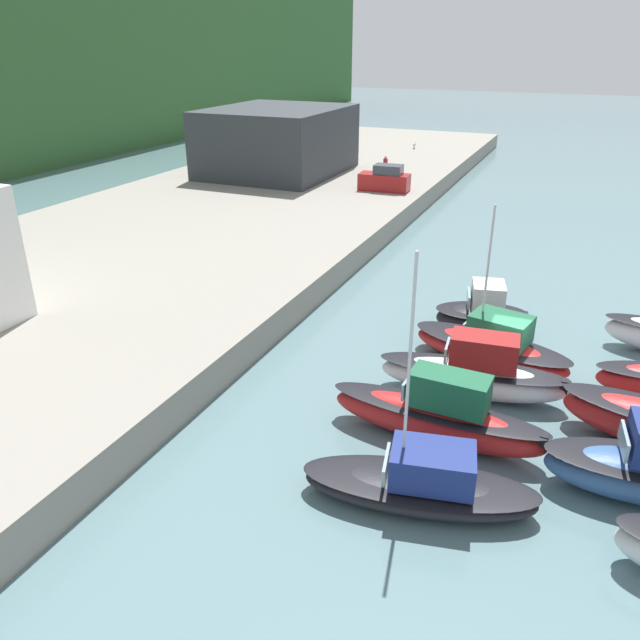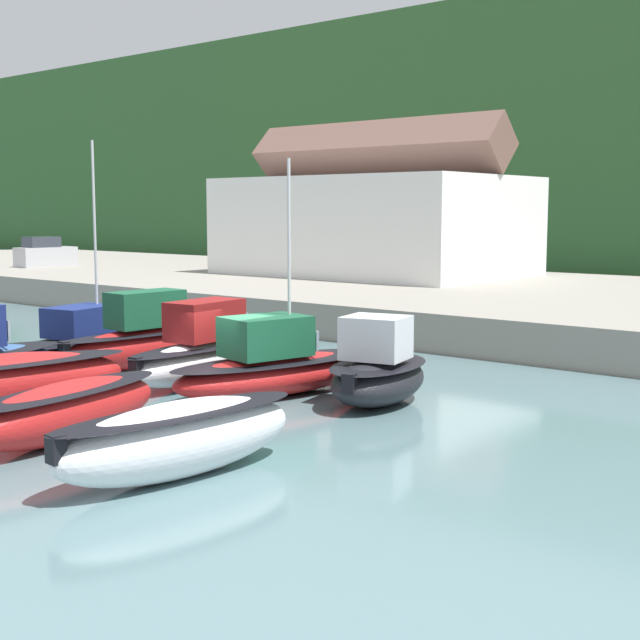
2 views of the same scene
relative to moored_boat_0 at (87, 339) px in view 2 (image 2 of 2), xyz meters
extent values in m
plane|color=slate|center=(8.95, -1.65, -0.72)|extent=(320.00, 320.00, 0.00)
cube|color=gray|center=(8.95, 21.97, 0.07)|extent=(128.66, 25.25, 1.60)
cube|color=white|center=(-5.25, 25.59, 3.91)|extent=(17.72, 12.30, 6.07)
cube|color=brown|center=(-5.25, 25.59, 8.74)|extent=(18.07, 3.60, 3.60)
ellipsoid|color=black|center=(-0.01, 0.07, -0.27)|extent=(3.69, 7.57, 0.91)
ellipsoid|color=black|center=(-0.01, 0.07, 0.05)|extent=(3.81, 7.73, 0.12)
cube|color=navy|center=(0.06, -0.28, 0.74)|extent=(2.20, 2.83, 1.13)
cube|color=#8CA5B2|center=(-0.22, 1.11, 0.58)|extent=(1.54, 0.41, 0.56)
cylinder|color=silver|center=(-0.12, 0.61, 3.87)|extent=(0.10, 0.10, 7.37)
ellipsoid|color=red|center=(3.52, 0.44, 0.03)|extent=(2.06, 7.89, 1.51)
ellipsoid|color=black|center=(3.52, 0.44, 0.56)|extent=(2.14, 8.05, 0.12)
cube|color=#195638|center=(3.50, 0.04, 1.43)|extent=(1.41, 2.79, 1.28)
cube|color=#8CA5B2|center=(3.57, 1.56, 1.23)|extent=(1.16, 0.15, 0.64)
cube|color=black|center=(3.35, -3.28, 0.33)|extent=(0.37, 0.30, 0.56)
ellipsoid|color=silver|center=(7.16, -0.14, 0.01)|extent=(2.60, 7.55, 1.47)
ellipsoid|color=black|center=(7.16, -0.14, 0.52)|extent=(2.69, 7.71, 0.12)
cube|color=maroon|center=(7.20, -0.51, 1.38)|extent=(1.63, 2.72, 1.27)
cube|color=#8CA5B2|center=(7.04, 0.93, 1.19)|extent=(1.23, 0.23, 0.63)
cube|color=black|center=(7.53, -3.64, 0.30)|extent=(0.39, 0.32, 0.56)
ellipsoid|color=red|center=(10.18, -0.38, -0.10)|extent=(3.79, 7.39, 1.24)
ellipsoid|color=black|center=(10.18, -0.38, 0.33)|extent=(3.91, 7.55, 0.12)
cube|color=#195638|center=(10.11, -0.72, 1.12)|extent=(2.23, 2.79, 1.21)
cube|color=#8CA5B2|center=(10.41, 0.63, 0.94)|extent=(1.55, 0.44, 0.61)
cylinder|color=silver|center=(10.30, 0.14, 3.50)|extent=(0.10, 0.10, 5.96)
ellipsoid|color=black|center=(13.37, 0.61, -0.04)|extent=(3.28, 4.76, 1.37)
ellipsoid|color=black|center=(13.37, 0.61, 0.44)|extent=(3.39, 4.87, 0.12)
cube|color=silver|center=(13.42, 0.40, 1.26)|extent=(2.06, 1.89, 1.24)
cube|color=#8CA5B2|center=(13.21, 1.29, 1.08)|extent=(1.56, 0.47, 0.62)
cube|color=black|center=(13.85, -1.39, 0.23)|extent=(0.42, 0.36, 0.56)
ellipsoid|color=red|center=(6.14, -7.25, 0.12)|extent=(3.39, 7.53, 1.69)
ellipsoid|color=red|center=(9.99, -7.70, 0.01)|extent=(2.75, 6.19, 1.48)
ellipsoid|color=black|center=(9.99, -7.70, 0.53)|extent=(2.84, 6.32, 0.12)
ellipsoid|color=white|center=(14.41, -7.96, 0.10)|extent=(2.20, 6.08, 1.65)
ellipsoid|color=black|center=(14.41, -7.96, 0.68)|extent=(2.27, 6.20, 0.12)
cube|color=black|center=(14.14, -10.78, 0.43)|extent=(0.39, 0.31, 0.56)
cube|color=#B7B7BC|center=(-28.12, 16.61, 1.57)|extent=(2.00, 4.28, 1.40)
cube|color=#333842|center=(-28.14, 16.30, 2.65)|extent=(1.64, 2.38, 0.76)
camera|label=1|loc=(-15.54, -3.33, 12.67)|focal=35.00mm
camera|label=2|loc=(28.49, -20.15, 4.91)|focal=50.00mm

